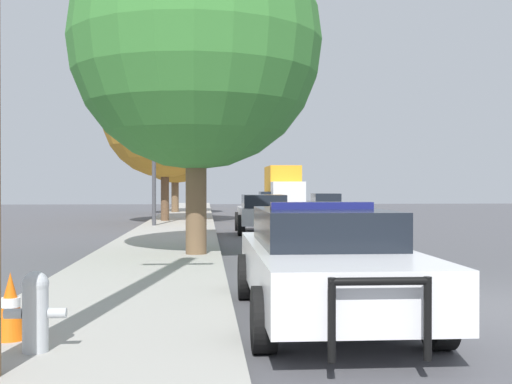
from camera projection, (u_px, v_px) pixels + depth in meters
The scene contains 13 objects.
ground_plane at pixel (498, 309), 8.70m from camera, with size 110.00×110.00×0.00m, color #4F4F54.
sidewalk_left at pixel (117, 310), 8.30m from camera, with size 3.00×110.00×0.13m.
police_car at pixel (324, 260), 8.05m from camera, with size 2.06×5.12×1.47m.
fire_hydrant at pixel (35, 309), 5.93m from camera, with size 0.56×0.25×0.75m.
traffic_light at pixel (185, 134), 25.76m from camera, with size 3.25×0.35×5.24m.
car_background_distant at pixel (269, 200), 48.90m from camera, with size 2.02×4.44×1.34m.
car_background_midblock at pixel (263, 213), 23.18m from camera, with size 1.96×4.06×1.39m.
car_background_oncoming at pixel (326, 204), 36.06m from camera, with size 1.98×4.21×1.32m.
box_truck at pixel (283, 186), 49.90m from camera, with size 2.63×6.83×3.32m.
tree_sidewalk_mid at pixel (165, 115), 29.33m from camera, with size 5.75×5.75×7.73m.
tree_sidewalk_near at pixel (196, 44), 14.65m from camera, with size 5.76×5.76×7.69m.
tree_sidewalk_far at pixel (175, 145), 39.87m from camera, with size 4.76×4.76×6.55m.
traffic_cone at pixel (10, 305), 6.43m from camera, with size 0.35×0.35×0.67m.
Camera 1 is at (-3.95, -8.40, 1.65)m, focal length 45.00 mm.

